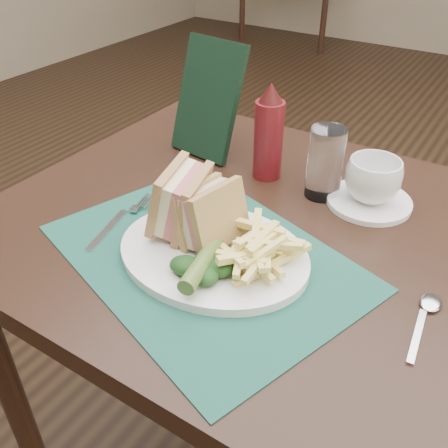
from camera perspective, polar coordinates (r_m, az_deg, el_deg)
name	(u,v)px	position (r m, az deg, el deg)	size (l,w,h in m)	color
floor	(325,337)	(1.70, 11.43, -12.58)	(7.00, 7.00, 0.00)	black
table_main	(251,366)	(1.11, 3.16, -15.85)	(0.90, 0.75, 0.75)	black
placemat	(204,256)	(0.77, -2.30, -3.72)	(0.47, 0.34, 0.00)	#174B3E
plate	(213,254)	(0.76, -1.22, -3.41)	(0.30, 0.24, 0.01)	white
sandwich_half_a	(167,197)	(0.78, -6.51, 3.09)	(0.06, 0.11, 0.10)	tan
sandwich_half_b	(201,209)	(0.76, -2.66, 1.76)	(0.06, 0.10, 0.09)	tan
kale_garnish	(199,262)	(0.71, -2.91, -4.30)	(0.11, 0.08, 0.03)	#133312
pickle_spear	(203,262)	(0.70, -2.46, -4.38)	(0.02, 0.02, 0.12)	#496727
fries_pile	(261,248)	(0.72, 4.21, -2.78)	(0.18, 0.20, 0.05)	#FBE87D
fork	(120,219)	(0.86, -11.84, 0.56)	(0.03, 0.17, 0.01)	silver
spoon	(423,322)	(0.71, 21.75, -10.35)	(0.03, 0.15, 0.01)	silver
saucer	(369,201)	(0.93, 16.21, 2.52)	(0.15, 0.15, 0.01)	white
coffee_cup	(373,180)	(0.91, 16.65, 4.83)	(0.10, 0.10, 0.08)	white
drinking_glass	(325,163)	(0.91, 11.49, 6.84)	(0.06, 0.06, 0.13)	white
ketchup_bottle	(269,131)	(0.94, 5.15, 10.50)	(0.05, 0.05, 0.19)	#5D0F14
check_presenter	(208,99)	(1.03, -1.83, 14.07)	(0.14, 0.02, 0.23)	black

